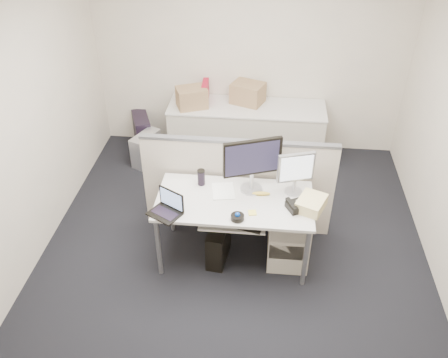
# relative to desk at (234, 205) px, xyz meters

# --- Properties ---
(floor) EXTENTS (4.00, 4.50, 0.01)m
(floor) POSITION_rel_desk_xyz_m (0.00, 0.00, -0.67)
(floor) COLOR black
(floor) RESTS_ON ground
(wall_back) EXTENTS (4.00, 0.02, 2.70)m
(wall_back) POSITION_rel_desk_xyz_m (0.00, 2.25, 0.69)
(wall_back) COLOR beige
(wall_back) RESTS_ON ground
(wall_left) EXTENTS (0.02, 4.50, 2.70)m
(wall_left) POSITION_rel_desk_xyz_m (-2.00, 0.00, 0.69)
(wall_left) COLOR beige
(wall_left) RESTS_ON ground
(desk) EXTENTS (1.50, 0.75, 0.73)m
(desk) POSITION_rel_desk_xyz_m (0.00, 0.00, 0.00)
(desk) COLOR white
(desk) RESTS_ON floor
(keyboard_tray) EXTENTS (0.62, 0.32, 0.02)m
(keyboard_tray) POSITION_rel_desk_xyz_m (0.00, -0.18, -0.04)
(keyboard_tray) COLOR white
(keyboard_tray) RESTS_ON desk
(drawer_pedestal) EXTENTS (0.40, 0.55, 0.65)m
(drawer_pedestal) POSITION_rel_desk_xyz_m (0.55, 0.05, -0.34)
(drawer_pedestal) COLOR #BBB4A1
(drawer_pedestal) RESTS_ON floor
(cubicle_partition) EXTENTS (2.00, 0.06, 1.10)m
(cubicle_partition) POSITION_rel_desk_xyz_m (0.00, 0.45, -0.11)
(cubicle_partition) COLOR beige
(cubicle_partition) RESTS_ON floor
(back_counter) EXTENTS (2.00, 0.60, 0.72)m
(back_counter) POSITION_rel_desk_xyz_m (0.00, 1.93, -0.30)
(back_counter) COLOR #BBB4A1
(back_counter) RESTS_ON floor
(monitor_main) EXTENTS (0.61, 0.40, 0.57)m
(monitor_main) POSITION_rel_desk_xyz_m (0.15, 0.18, 0.35)
(monitor_main) COLOR black
(monitor_main) RESTS_ON desk
(monitor_small) EXTENTS (0.40, 0.28, 0.44)m
(monitor_small) POSITION_rel_desk_xyz_m (0.56, 0.18, 0.28)
(monitor_small) COLOR #B7B7BC
(monitor_small) RESTS_ON desk
(laptop) EXTENTS (0.35, 0.33, 0.21)m
(laptop) POSITION_rel_desk_xyz_m (-0.62, -0.28, 0.17)
(laptop) COLOR black
(laptop) RESTS_ON desk
(trackball) EXTENTS (0.13, 0.13, 0.05)m
(trackball) POSITION_rel_desk_xyz_m (0.05, -0.28, 0.09)
(trackball) COLOR black
(trackball) RESTS_ON desk
(desk_phone) EXTENTS (0.25, 0.23, 0.06)m
(desk_phone) POSITION_rel_desk_xyz_m (0.60, -0.07, 0.10)
(desk_phone) COLOR black
(desk_phone) RESTS_ON desk
(paper_stack) EXTENTS (0.26, 0.30, 0.01)m
(paper_stack) POSITION_rel_desk_xyz_m (-0.12, 0.12, 0.07)
(paper_stack) COLOR white
(paper_stack) RESTS_ON desk
(sticky_pad) EXTENTS (0.09, 0.09, 0.01)m
(sticky_pad) POSITION_rel_desk_xyz_m (0.18, -0.18, 0.07)
(sticky_pad) COLOR #FAE34F
(sticky_pad) RESTS_ON desk
(travel_mug) EXTENTS (0.08, 0.08, 0.16)m
(travel_mug) POSITION_rel_desk_xyz_m (-0.35, 0.22, 0.14)
(travel_mug) COLOR black
(travel_mug) RESTS_ON desk
(banana) EXTENTS (0.18, 0.06, 0.04)m
(banana) POSITION_rel_desk_xyz_m (0.25, 0.10, 0.09)
(banana) COLOR gold
(banana) RESTS_ON desk
(cellphone) EXTENTS (0.07, 0.11, 0.01)m
(cellphone) POSITION_rel_desk_xyz_m (0.10, 0.20, 0.07)
(cellphone) COLOR black
(cellphone) RESTS_ON desk
(manila_folders) EXTENTS (0.32, 0.36, 0.11)m
(manila_folders) POSITION_rel_desk_xyz_m (0.72, -0.05, 0.12)
(manila_folders) COLOR #DECC82
(manila_folders) RESTS_ON desk
(keyboard) EXTENTS (0.50, 0.28, 0.03)m
(keyboard) POSITION_rel_desk_xyz_m (0.05, -0.22, -0.02)
(keyboard) COLOR black
(keyboard) RESTS_ON keyboard_tray
(pc_tower_desk) EXTENTS (0.22, 0.45, 0.41)m
(pc_tower_desk) POSITION_rel_desk_xyz_m (-0.15, -0.05, -0.46)
(pc_tower_desk) COLOR black
(pc_tower_desk) RESTS_ON floor
(pc_tower_spare_dark) EXTENTS (0.37, 0.53, 0.46)m
(pc_tower_spare_dark) POSITION_rel_desk_xyz_m (-1.45, 2.03, -0.43)
(pc_tower_spare_dark) COLOR black
(pc_tower_spare_dark) RESTS_ON floor
(pc_tower_spare_silver) EXTENTS (0.35, 0.48, 0.42)m
(pc_tower_spare_silver) POSITION_rel_desk_xyz_m (-1.30, 1.63, -0.46)
(pc_tower_spare_silver) COLOR #B7B7BC
(pc_tower_spare_silver) RESTS_ON floor
(cardboard_box_left) EXTENTS (0.45, 0.40, 0.28)m
(cardboard_box_left) POSITION_rel_desk_xyz_m (-0.70, 1.86, 0.19)
(cardboard_box_left) COLOR olive
(cardboard_box_left) RESTS_ON back_counter
(cardboard_box_right) EXTENTS (0.48, 0.43, 0.28)m
(cardboard_box_right) POSITION_rel_desk_xyz_m (0.00, 2.05, 0.20)
(cardboard_box_right) COLOR olive
(cardboard_box_right) RESTS_ON back_counter
(red_binder) EXTENTS (0.08, 0.31, 0.28)m
(red_binder) POSITION_rel_desk_xyz_m (-0.55, 2.03, 0.20)
(red_binder) COLOR #A70E26
(red_binder) RESTS_ON back_counter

